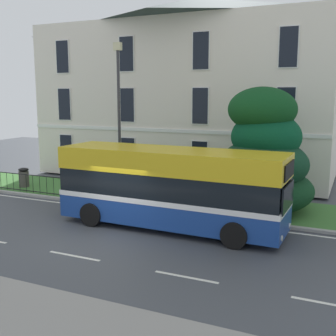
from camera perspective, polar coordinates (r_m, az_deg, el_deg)
The scene contains 7 objects.
ground_plane at distance 16.69m, azimuth -7.19°, elevation -8.77°, with size 60.00×56.00×0.18m.
georgian_townhouse at distance 28.48m, azimuth 3.07°, elevation 10.79°, with size 18.69×8.95×11.20m.
iron_verge_railing at distance 20.52m, azimuth -6.69°, elevation -3.35°, with size 16.00×0.04×0.97m.
evergreen_tree at distance 19.34m, azimuth 12.62°, elevation 0.91°, with size 4.68×4.68×5.61m.
single_decker_bus at distance 16.79m, azimuth 0.33°, elevation -2.59°, with size 9.16×2.73×3.18m.
street_lamp_post at distance 20.58m, azimuth -6.60°, elevation 7.33°, with size 0.36×0.24×7.55m.
litter_bin at distance 25.31m, azimuth -18.80°, elevation -1.18°, with size 0.57×0.57×1.08m.
Camera 1 is at (8.33, -12.70, 5.30)m, focal length 45.36 mm.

